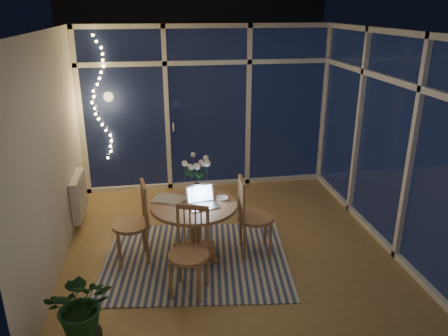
{
  "coord_description": "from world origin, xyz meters",
  "views": [
    {
      "loc": [
        -0.84,
        -4.83,
        2.85
      ],
      "look_at": [
        -0.02,
        0.25,
        0.93
      ],
      "focal_mm": 35.0,
      "sensor_mm": 36.0,
      "label": 1
    }
  ],
  "objects": [
    {
      "name": "wall_front",
      "position": [
        0.0,
        -2.0,
        1.3
      ],
      "size": [
        4.0,
        0.04,
        2.6
      ],
      "primitive_type": "cube",
      "color": "beige",
      "rests_on": "floor"
    },
    {
      "name": "fairy_lights",
      "position": [
        -1.65,
        1.88,
        1.52
      ],
      "size": [
        0.24,
        0.1,
        1.85
      ],
      "primitive_type": null,
      "color": "#F9C563",
      "rests_on": "window_wall_back"
    },
    {
      "name": "potted_plant",
      "position": [
        -1.55,
        -1.61,
        0.38
      ],
      "size": [
        0.57,
        0.5,
        0.76
      ],
      "primitive_type": "imported",
      "rotation": [
        0.0,
        0.0,
        0.06
      ],
      "color": "#184320",
      "rests_on": "floor"
    },
    {
      "name": "window_wall_back",
      "position": [
        0.0,
        1.96,
        1.3
      ],
      "size": [
        4.0,
        0.1,
        2.6
      ],
      "primitive_type": "cube",
      "color": "white",
      "rests_on": "floor"
    },
    {
      "name": "chair_front",
      "position": [
        -0.58,
        -0.96,
        0.48
      ],
      "size": [
        0.58,
        0.58,
        0.96
      ],
      "primitive_type": "cube",
      "rotation": [
        0.0,
        0.0,
        -0.38
      ],
      "color": "olive",
      "rests_on": "floor"
    },
    {
      "name": "wall_back",
      "position": [
        0.0,
        2.0,
        1.3
      ],
      "size": [
        4.0,
        0.04,
        2.6
      ],
      "primitive_type": "cube",
      "color": "beige",
      "rests_on": "floor"
    },
    {
      "name": "ceiling",
      "position": [
        0.0,
        0.0,
        2.6
      ],
      "size": [
        4.0,
        4.0,
        0.0
      ],
      "primitive_type": "plane",
      "color": "white",
      "rests_on": "wall_back"
    },
    {
      "name": "garden_shrubs",
      "position": [
        -0.8,
        3.4,
        0.45
      ],
      "size": [
        0.9,
        0.9,
        0.9
      ],
      "primitive_type": "sphere",
      "color": "#163216",
      "rests_on": "ground"
    },
    {
      "name": "wall_right",
      "position": [
        2.0,
        0.0,
        1.3
      ],
      "size": [
        0.04,
        4.0,
        2.6
      ],
      "primitive_type": "cube",
      "color": "beige",
      "rests_on": "floor"
    },
    {
      "name": "flower_vase",
      "position": [
        -0.39,
        0.04,
        0.79
      ],
      "size": [
        0.23,
        0.23,
        0.21
      ],
      "primitive_type": "imported",
      "rotation": [
        0.0,
        0.0,
        -0.12
      ],
      "color": "silver",
      "rests_on": "dining_table"
    },
    {
      "name": "dining_table",
      "position": [
        -0.45,
        -0.24,
        0.34
      ],
      "size": [
        1.12,
        1.12,
        0.69
      ],
      "primitive_type": "cylinder",
      "rotation": [
        0.0,
        0.0,
        -0.12
      ],
      "color": "olive",
      "rests_on": "floor"
    },
    {
      "name": "chair_right",
      "position": [
        0.28,
        -0.28,
        0.49
      ],
      "size": [
        0.48,
        0.48,
        0.98
      ],
      "primitive_type": "cube",
      "rotation": [
        0.0,
        0.0,
        1.51
      ],
      "color": "olive",
      "rests_on": "floor"
    },
    {
      "name": "window_wall_right",
      "position": [
        1.96,
        0.0,
        1.3
      ],
      "size": [
        0.1,
        4.0,
        2.6
      ],
      "primitive_type": "cube",
      "color": "white",
      "rests_on": "floor"
    },
    {
      "name": "radiator",
      "position": [
        -1.94,
        0.9,
        0.4
      ],
      "size": [
        0.1,
        0.7,
        0.58
      ],
      "primitive_type": "cube",
      "color": "silver",
      "rests_on": "wall_left"
    },
    {
      "name": "garden_patio",
      "position": [
        0.5,
        5.0,
        -0.06
      ],
      "size": [
        12.0,
        6.0,
        0.1
      ],
      "primitive_type": "cube",
      "color": "black",
      "rests_on": "ground"
    },
    {
      "name": "rug",
      "position": [
        -0.45,
        -0.34,
        0.01
      ],
      "size": [
        2.37,
        1.99,
        0.01
      ],
      "primitive_type": "cube",
      "rotation": [
        0.0,
        0.0,
        -0.12
      ],
      "color": "beige",
      "rests_on": "floor"
    },
    {
      "name": "floor",
      "position": [
        0.0,
        0.0,
        0.0
      ],
      "size": [
        4.0,
        4.0,
        0.0
      ],
      "primitive_type": "plane",
      "color": "olive",
      "rests_on": "ground"
    },
    {
      "name": "neighbour_roof",
      "position": [
        0.3,
        8.5,
        2.2
      ],
      "size": [
        7.0,
        3.0,
        2.2
      ],
      "primitive_type": "cube",
      "color": "#31323A",
      "rests_on": "ground"
    },
    {
      "name": "laptop",
      "position": [
        -0.35,
        -0.33,
        0.81
      ],
      "size": [
        0.39,
        0.35,
        0.25
      ],
      "primitive_type": null,
      "rotation": [
        0.0,
        0.0,
        0.22
      ],
      "color": "silver",
      "rests_on": "dining_table"
    },
    {
      "name": "wall_left",
      "position": [
        -2.0,
        0.0,
        1.3
      ],
      "size": [
        0.04,
        4.0,
        2.6
      ],
      "primitive_type": "cube",
      "color": "beige",
      "rests_on": "floor"
    },
    {
      "name": "bowl",
      "position": [
        -0.11,
        -0.18,
        0.71
      ],
      "size": [
        0.17,
        0.17,
        0.04
      ],
      "primitive_type": "imported",
      "rotation": [
        0.0,
        0.0,
        -0.12
      ],
      "color": "white",
      "rests_on": "dining_table"
    },
    {
      "name": "newspapers",
      "position": [
        -0.71,
        -0.1,
        0.7
      ],
      "size": [
        0.43,
        0.4,
        0.02
      ],
      "primitive_type": "cube",
      "rotation": [
        0.0,
        0.0,
        -0.53
      ],
      "color": "#BBB9B2",
      "rests_on": "dining_table"
    },
    {
      "name": "phone",
      "position": [
        -0.36,
        -0.34,
        0.69
      ],
      "size": [
        0.11,
        0.06,
        0.01
      ],
      "primitive_type": "cube",
      "rotation": [
        0.0,
        0.0,
        0.04
      ],
      "color": "black",
      "rests_on": "dining_table"
    },
    {
      "name": "chair_left",
      "position": [
        -1.19,
        -0.22,
        0.49
      ],
      "size": [
        0.51,
        0.51,
        0.98
      ],
      "primitive_type": "cube",
      "rotation": [
        0.0,
        0.0,
        -1.43
      ],
      "color": "olive",
      "rests_on": "floor"
    },
    {
      "name": "garden_fence",
      "position": [
        0.0,
        5.5,
        0.9
      ],
      "size": [
        11.0,
        0.08,
        1.8
      ],
      "primitive_type": "cube",
      "color": "#3E1F16",
      "rests_on": "ground"
    }
  ]
}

